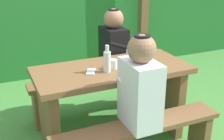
% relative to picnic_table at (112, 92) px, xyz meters
% --- Properties ---
extents(ground_plane, '(12.00, 12.00, 0.00)m').
position_rel_picnic_table_xyz_m(ground_plane, '(0.00, 0.00, -0.51)').
color(ground_plane, '#468B3C').
extents(hedge_backdrop, '(6.40, 0.65, 1.96)m').
position_rel_picnic_table_xyz_m(hedge_backdrop, '(0.00, 2.19, 0.47)').
color(hedge_backdrop, '#226D2B').
rests_on(hedge_backdrop, ground_plane).
extents(picnic_table, '(1.40, 0.64, 0.75)m').
position_rel_picnic_table_xyz_m(picnic_table, '(0.00, 0.00, 0.00)').
color(picnic_table, brown).
rests_on(picnic_table, ground_plane).
extents(bench_near, '(1.40, 0.24, 0.46)m').
position_rel_picnic_table_xyz_m(bench_near, '(0.00, -0.52, -0.18)').
color(bench_near, brown).
rests_on(bench_near, ground_plane).
extents(bench_far, '(1.40, 0.24, 0.46)m').
position_rel_picnic_table_xyz_m(bench_far, '(0.00, 0.52, -0.18)').
color(bench_far, brown).
rests_on(bench_far, ground_plane).
extents(person_white_shirt, '(0.25, 0.35, 0.72)m').
position_rel_picnic_table_xyz_m(person_white_shirt, '(0.00, -0.52, 0.28)').
color(person_white_shirt, silver).
rests_on(person_white_shirt, bench_near).
extents(person_black_coat, '(0.25, 0.35, 0.72)m').
position_rel_picnic_table_xyz_m(person_black_coat, '(0.25, 0.52, 0.28)').
color(person_black_coat, black).
rests_on(person_black_coat, bench_far).
extents(drinking_glass, '(0.07, 0.07, 0.09)m').
position_rel_picnic_table_xyz_m(drinking_glass, '(-0.00, -0.03, 0.28)').
color(drinking_glass, silver).
rests_on(drinking_glass, picnic_table).
extents(bottle_left, '(0.06, 0.06, 0.24)m').
position_rel_picnic_table_xyz_m(bottle_left, '(-0.08, -0.08, 0.34)').
color(bottle_left, silver).
rests_on(bottle_left, picnic_table).
extents(bottle_right, '(0.06, 0.06, 0.21)m').
position_rel_picnic_table_xyz_m(bottle_right, '(0.16, -0.02, 0.33)').
color(bottle_right, silver).
rests_on(bottle_right, picnic_table).
extents(cell_phone, '(0.13, 0.16, 0.01)m').
position_rel_picnic_table_xyz_m(cell_phone, '(-0.21, -0.03, 0.25)').
color(cell_phone, silver).
rests_on(cell_phone, picnic_table).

